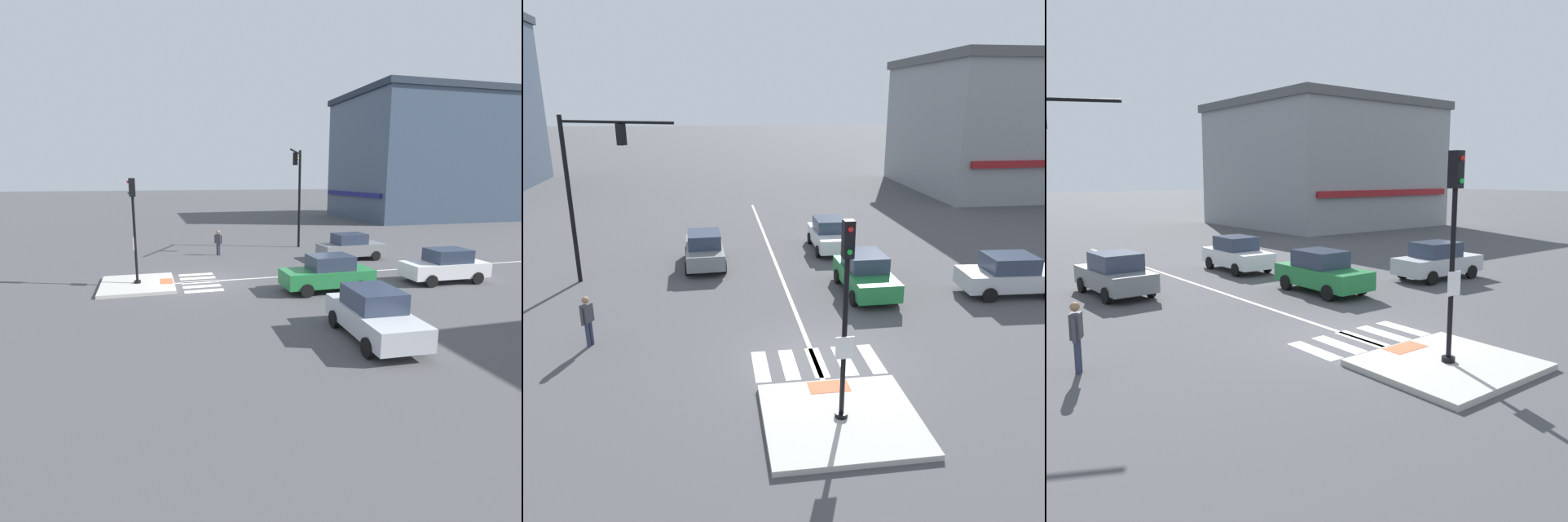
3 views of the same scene
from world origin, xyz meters
TOP-DOWN VIEW (x-y plane):
  - ground_plane at (0.00, 0.00)m, footprint 300.00×300.00m
  - traffic_island at (0.00, -2.97)m, footprint 3.79×3.38m
  - tactile_pad_front at (0.00, -1.63)m, footprint 1.10×0.60m
  - signal_pole at (0.00, -2.98)m, footprint 0.44×0.38m
  - crosswalk_stripe_a at (-1.69, -0.03)m, footprint 0.44×1.80m
  - crosswalk_stripe_b at (-0.85, -0.03)m, footprint 0.44×1.80m
  - crosswalk_stripe_c at (0.00, -0.03)m, footprint 0.44×1.80m
  - crosswalk_stripe_d at (0.85, -0.03)m, footprint 0.44×1.80m
  - crosswalk_stripe_e at (1.69, -0.03)m, footprint 0.44×1.80m
  - lane_centre_line at (-0.03, 10.00)m, footprint 0.14×28.00m
  - building_corner_right at (22.76, 29.00)m, footprint 16.77×16.66m
  - car_silver_cross_right at (8.85, 4.44)m, footprint 4.18×2.01m
  - car_green_eastbound_mid at (3.09, 5.41)m, footprint 1.86×4.11m
  - car_grey_westbound_far at (-3.40, 9.86)m, footprint 1.97×4.17m
  - car_white_eastbound_far at (3.05, 11.69)m, footprint 1.91×4.13m
  - pedestrian_at_curb_left at (-6.97, 2.08)m, footprint 0.37×0.49m

SIDE VIEW (x-z plane):
  - ground_plane at x=0.00m, z-range 0.00..0.00m
  - crosswalk_stripe_a at x=-1.69m, z-range 0.00..0.01m
  - crosswalk_stripe_b at x=-0.85m, z-range 0.00..0.01m
  - crosswalk_stripe_c at x=0.00m, z-range 0.00..0.01m
  - crosswalk_stripe_d at x=0.85m, z-range 0.00..0.01m
  - crosswalk_stripe_e at x=1.69m, z-range 0.00..0.01m
  - lane_centre_line at x=-0.03m, z-range 0.00..0.01m
  - traffic_island at x=0.00m, z-range 0.00..0.15m
  - tactile_pad_front at x=0.00m, z-range 0.15..0.16m
  - car_silver_cross_right at x=8.85m, z-range -0.01..1.63m
  - car_green_eastbound_mid at x=3.09m, z-range -0.01..1.63m
  - car_grey_westbound_far at x=-3.40m, z-range -0.01..1.63m
  - car_white_eastbound_far at x=3.05m, z-range -0.01..1.63m
  - pedestrian_at_curb_left at x=-6.97m, z-range 0.15..1.82m
  - signal_pole at x=0.00m, z-range 0.65..5.55m
  - building_corner_right at x=22.76m, z-range 0.02..11.03m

